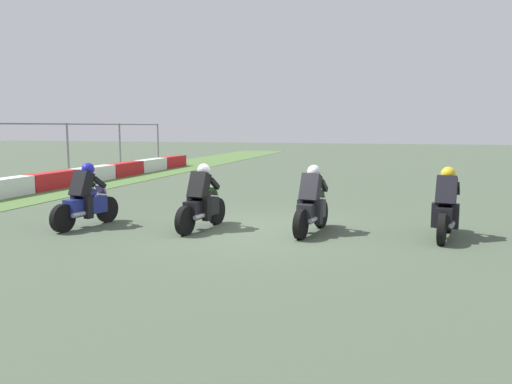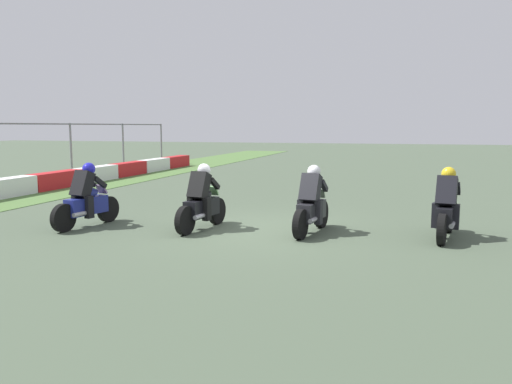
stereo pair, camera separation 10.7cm
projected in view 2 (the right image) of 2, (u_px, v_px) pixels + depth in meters
ground_plane at (258, 230)px, 11.64m from camera, size 120.00×120.00×0.00m
rider_lane_a at (446, 209)px, 10.68m from camera, size 2.03×0.61×1.51m
rider_lane_b at (312, 205)px, 11.22m from camera, size 2.04×0.60×1.51m
rider_lane_c at (202, 202)px, 11.64m from camera, size 2.04×0.60×1.51m
rider_lane_d at (86, 201)px, 11.94m from camera, size 2.03×0.62×1.51m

